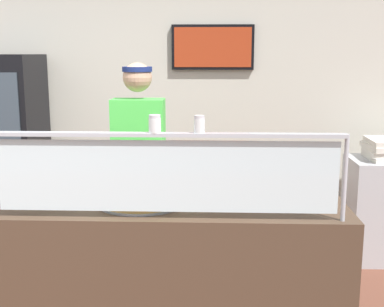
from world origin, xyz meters
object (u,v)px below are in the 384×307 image
drink_fridge (7,155)px  pizza_server (138,198)px  pepper_flake_shaker (199,125)px  pizza_tray (141,200)px  parmesan_shaker (155,125)px  worker_figure (140,166)px

drink_fridge → pizza_server: bearing=-48.2°
pepper_flake_shaker → drink_fridge: drink_fridge is taller
pizza_tray → parmesan_shaker: 0.58m
worker_figure → parmesan_shaker: bearing=-77.3°
pepper_flake_shaker → pizza_tray: bearing=141.4°
pizza_tray → pizza_server: 0.03m
pizza_server → worker_figure: 0.79m
pizza_tray → pizza_server: bearing=-126.4°
pepper_flake_shaker → drink_fridge: 2.66m
parmesan_shaker → pepper_flake_shaker: bearing=-0.0°
pizza_tray → parmesan_shaker: bearing=-66.8°
pizza_tray → pepper_flake_shaker: 0.67m
parmesan_shaker → worker_figure: 1.16m
pizza_tray → drink_fridge: (-1.45, 1.59, -0.06)m
pizza_server → worker_figure: bearing=82.0°
pizza_tray → worker_figure: 0.77m
pizza_server → parmesan_shaker: 0.55m
worker_figure → pepper_flake_shaker: bearing=-65.9°
pizza_server → parmesan_shaker: parmesan_shaker is taller
parmesan_shaker → pepper_flake_shaker: 0.23m
pizza_server → worker_figure: worker_figure is taller
drink_fridge → pepper_flake_shaker: bearing=-46.0°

